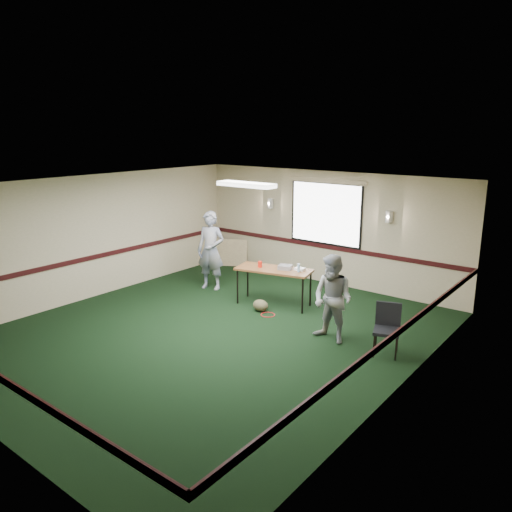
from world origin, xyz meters
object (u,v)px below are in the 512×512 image
Objects in this scene: projector at (285,267)px; person_right at (333,299)px; conference_chair at (387,325)px; person_left at (211,251)px; folding_table at (274,271)px.

projector is 0.17× the size of person_right.
person_left reaches higher than conference_chair.
conference_chair reaches higher than folding_table.
folding_table is 0.26m from projector.
person_right is (1.70, -0.99, -0.06)m from projector.
projector is at bearing -13.90° from person_left.
person_right is (1.91, -0.88, 0.04)m from folding_table.
conference_chair is 4.76m from person_left.
person_left is 1.17× the size of person_right.
folding_table is at bearing 162.59° from person_right.
folding_table is at bearing 146.32° from conference_chair.
person_left is at bearing 151.69° from conference_chair.
folding_table is 0.93× the size of person_left.
projector is (0.21, 0.11, 0.10)m from folding_table.
conference_chair is 0.47× the size of person_left.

